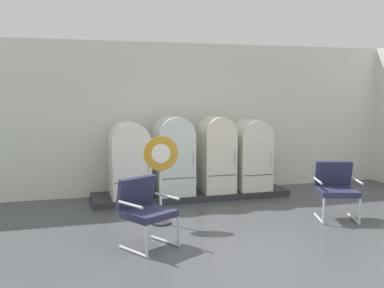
{
  "coord_description": "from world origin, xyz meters",
  "views": [
    {
      "loc": [
        -2.38,
        -5.28,
        2.06
      ],
      "look_at": [
        -0.06,
        2.75,
        1.09
      ],
      "focal_mm": 41.96,
      "sensor_mm": 36.0,
      "label": 1
    }
  ],
  "objects_px": {
    "refrigerator_0": "(130,158)",
    "refrigerator_1": "(174,153)",
    "armchair_right": "(336,186)",
    "refrigerator_2": "(217,152)",
    "armchair_left": "(145,207)",
    "sign_stand": "(161,178)",
    "refrigerator_3": "(252,153)"
  },
  "relations": [
    {
      "from": "sign_stand",
      "to": "refrigerator_3",
      "type": "bearing_deg",
      "value": 33.87
    },
    {
      "from": "refrigerator_2",
      "to": "armchair_right",
      "type": "distance_m",
      "value": 2.42
    },
    {
      "from": "refrigerator_1",
      "to": "armchair_left",
      "type": "distance_m",
      "value": 2.65
    },
    {
      "from": "refrigerator_3",
      "to": "armchair_right",
      "type": "height_order",
      "value": "refrigerator_3"
    },
    {
      "from": "refrigerator_1",
      "to": "refrigerator_2",
      "type": "bearing_deg",
      "value": -1.23
    },
    {
      "from": "refrigerator_3",
      "to": "armchair_left",
      "type": "relative_size",
      "value": 1.5
    },
    {
      "from": "refrigerator_0",
      "to": "armchair_left",
      "type": "bearing_deg",
      "value": -93.53
    },
    {
      "from": "refrigerator_3",
      "to": "armchair_left",
      "type": "bearing_deg",
      "value": -137.23
    },
    {
      "from": "refrigerator_2",
      "to": "refrigerator_3",
      "type": "bearing_deg",
      "value": -0.53
    },
    {
      "from": "armchair_left",
      "to": "armchair_right",
      "type": "bearing_deg",
      "value": 7.99
    },
    {
      "from": "refrigerator_2",
      "to": "armchair_left",
      "type": "bearing_deg",
      "value": -127.57
    },
    {
      "from": "refrigerator_0",
      "to": "armchair_right",
      "type": "xyz_separation_m",
      "value": [
        3.07,
        -1.97,
        -0.32
      ]
    },
    {
      "from": "refrigerator_0",
      "to": "refrigerator_1",
      "type": "bearing_deg",
      "value": 0.24
    },
    {
      "from": "refrigerator_0",
      "to": "refrigerator_1",
      "type": "xyz_separation_m",
      "value": [
        0.84,
        0.0,
        0.05
      ]
    },
    {
      "from": "refrigerator_0",
      "to": "armchair_left",
      "type": "xyz_separation_m",
      "value": [
        -0.15,
        -2.42,
        -0.32
      ]
    },
    {
      "from": "refrigerator_0",
      "to": "sign_stand",
      "type": "distance_m",
      "value": 1.51
    },
    {
      "from": "refrigerator_2",
      "to": "armchair_left",
      "type": "relative_size",
      "value": 1.58
    },
    {
      "from": "refrigerator_3",
      "to": "sign_stand",
      "type": "relative_size",
      "value": 1.01
    },
    {
      "from": "armchair_left",
      "to": "sign_stand",
      "type": "xyz_separation_m",
      "value": [
        0.42,
        0.94,
        0.2
      ]
    },
    {
      "from": "armchair_left",
      "to": "refrigerator_0",
      "type": "bearing_deg",
      "value": 86.47
    },
    {
      "from": "refrigerator_0",
      "to": "armchair_right",
      "type": "height_order",
      "value": "refrigerator_0"
    },
    {
      "from": "refrigerator_0",
      "to": "armchair_left",
      "type": "height_order",
      "value": "refrigerator_0"
    },
    {
      "from": "refrigerator_1",
      "to": "refrigerator_3",
      "type": "height_order",
      "value": "refrigerator_1"
    },
    {
      "from": "refrigerator_2",
      "to": "armchair_right",
      "type": "height_order",
      "value": "refrigerator_2"
    },
    {
      "from": "refrigerator_1",
      "to": "armchair_left",
      "type": "relative_size",
      "value": 1.6
    },
    {
      "from": "refrigerator_1",
      "to": "sign_stand",
      "type": "xyz_separation_m",
      "value": [
        -0.57,
        -1.49,
        -0.17
      ]
    },
    {
      "from": "refrigerator_0",
      "to": "refrigerator_2",
      "type": "distance_m",
      "value": 1.71
    },
    {
      "from": "refrigerator_0",
      "to": "armchair_right",
      "type": "bearing_deg",
      "value": -32.67
    },
    {
      "from": "refrigerator_2",
      "to": "armchair_right",
      "type": "relative_size",
      "value": 1.58
    },
    {
      "from": "sign_stand",
      "to": "refrigerator_0",
      "type": "bearing_deg",
      "value": 100.31
    },
    {
      "from": "refrigerator_2",
      "to": "refrigerator_3",
      "type": "distance_m",
      "value": 0.74
    },
    {
      "from": "refrigerator_3",
      "to": "armchair_right",
      "type": "xyz_separation_m",
      "value": [
        0.63,
        -1.95,
        -0.32
      ]
    }
  ]
}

